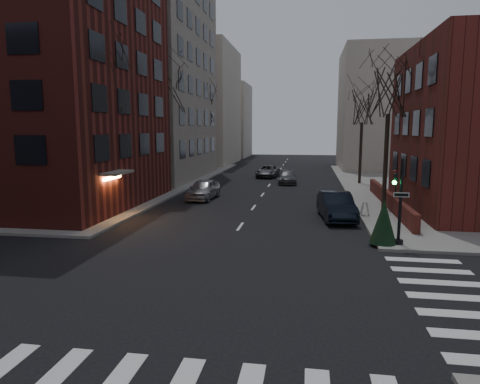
{
  "coord_description": "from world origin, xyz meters",
  "views": [
    {
      "loc": [
        3.74,
        -11.41,
        5.52
      ],
      "look_at": [
        0.01,
        11.89,
        2.0
      ],
      "focal_mm": 32.0,
      "sensor_mm": 36.0,
      "label": 1
    }
  ],
  "objects_px": {
    "tree_right_b": "(362,107)",
    "parked_sedan": "(336,206)",
    "car_lane_far": "(268,171)",
    "car_lane_gray": "(287,177)",
    "car_lane_silver": "(203,189)",
    "streetlamp_near": "(160,144)",
    "tree_right_a": "(389,89)",
    "streetlamp_far": "(214,139)",
    "sandwich_board": "(365,209)",
    "evergreen_shrub": "(384,222)",
    "tree_left_a": "(105,80)",
    "tree_left_c": "(205,108)",
    "tree_left_b": "(167,90)",
    "traffic_signal": "(399,207)"
  },
  "relations": [
    {
      "from": "traffic_signal",
      "to": "car_lane_gray",
      "type": "bearing_deg",
      "value": 105.39
    },
    {
      "from": "car_lane_silver",
      "to": "car_lane_far",
      "type": "bearing_deg",
      "value": 81.01
    },
    {
      "from": "tree_left_b",
      "to": "tree_right_a",
      "type": "bearing_deg",
      "value": -24.44
    },
    {
      "from": "car_lane_gray",
      "to": "car_lane_far",
      "type": "height_order",
      "value": "car_lane_far"
    },
    {
      "from": "car_lane_silver",
      "to": "tree_right_b",
      "type": "bearing_deg",
      "value": 43.4
    },
    {
      "from": "tree_right_b",
      "to": "parked_sedan",
      "type": "relative_size",
      "value": 1.83
    },
    {
      "from": "streetlamp_near",
      "to": "tree_right_a",
      "type": "bearing_deg",
      "value": -13.24
    },
    {
      "from": "tree_right_a",
      "to": "parked_sedan",
      "type": "distance_m",
      "value": 8.53
    },
    {
      "from": "tree_left_c",
      "to": "tree_right_b",
      "type": "xyz_separation_m",
      "value": [
        17.6,
        -8.0,
        -0.44
      ]
    },
    {
      "from": "streetlamp_near",
      "to": "streetlamp_far",
      "type": "xyz_separation_m",
      "value": [
        0.0,
        20.0,
        0.0
      ]
    },
    {
      "from": "tree_right_b",
      "to": "car_lane_gray",
      "type": "height_order",
      "value": "tree_right_b"
    },
    {
      "from": "traffic_signal",
      "to": "evergreen_shrub",
      "type": "xyz_separation_m",
      "value": [
        -0.64,
        0.02,
        -0.72
      ]
    },
    {
      "from": "car_lane_far",
      "to": "car_lane_gray",
      "type": "bearing_deg",
      "value": -61.69
    },
    {
      "from": "parked_sedan",
      "to": "tree_left_a",
      "type": "bearing_deg",
      "value": 176.37
    },
    {
      "from": "car_lane_gray",
      "to": "sandwich_board",
      "type": "height_order",
      "value": "car_lane_gray"
    },
    {
      "from": "traffic_signal",
      "to": "tree_left_b",
      "type": "bearing_deg",
      "value": 134.54
    },
    {
      "from": "tree_left_c",
      "to": "streetlamp_far",
      "type": "height_order",
      "value": "tree_left_c"
    },
    {
      "from": "tree_right_a",
      "to": "car_lane_silver",
      "type": "xyz_separation_m",
      "value": [
        -13.17,
        2.96,
        -7.24
      ]
    },
    {
      "from": "car_lane_gray",
      "to": "car_lane_silver",
      "type": "bearing_deg",
      "value": -122.76
    },
    {
      "from": "sandwich_board",
      "to": "evergreen_shrub",
      "type": "bearing_deg",
      "value": -92.53
    },
    {
      "from": "streetlamp_near",
      "to": "evergreen_shrub",
      "type": "relative_size",
      "value": 3.03
    },
    {
      "from": "tree_left_b",
      "to": "tree_left_c",
      "type": "xyz_separation_m",
      "value": [
        0.0,
        14.0,
        -0.88
      ]
    },
    {
      "from": "parked_sedan",
      "to": "tree_right_a",
      "type": "bearing_deg",
      "value": 36.8
    },
    {
      "from": "tree_left_b",
      "to": "streetlamp_near",
      "type": "xyz_separation_m",
      "value": [
        0.6,
        -4.0,
        -4.68
      ]
    },
    {
      "from": "evergreen_shrub",
      "to": "car_lane_silver",
      "type": "bearing_deg",
      "value": 134.31
    },
    {
      "from": "tree_left_b",
      "to": "tree_right_a",
      "type": "xyz_separation_m",
      "value": [
        17.6,
        -8.0,
        -0.88
      ]
    },
    {
      "from": "tree_left_c",
      "to": "sandwich_board",
      "type": "xyz_separation_m",
      "value": [
        16.1,
        -24.34,
        -7.46
      ]
    },
    {
      "from": "car_lane_gray",
      "to": "car_lane_far",
      "type": "distance_m",
      "value": 5.96
    },
    {
      "from": "tree_left_b",
      "to": "tree_left_c",
      "type": "distance_m",
      "value": 14.03
    },
    {
      "from": "car_lane_silver",
      "to": "car_lane_far",
      "type": "relative_size",
      "value": 0.95
    },
    {
      "from": "tree_left_b",
      "to": "streetlamp_near",
      "type": "distance_m",
      "value": 6.18
    },
    {
      "from": "traffic_signal",
      "to": "car_lane_silver",
      "type": "bearing_deg",
      "value": 135.79
    },
    {
      "from": "tree_left_c",
      "to": "streetlamp_near",
      "type": "relative_size",
      "value": 1.55
    },
    {
      "from": "tree_left_b",
      "to": "streetlamp_near",
      "type": "height_order",
      "value": "tree_left_b"
    },
    {
      "from": "tree_left_b",
      "to": "parked_sedan",
      "type": "distance_m",
      "value": 19.86
    },
    {
      "from": "streetlamp_near",
      "to": "sandwich_board",
      "type": "distance_m",
      "value": 17.14
    },
    {
      "from": "tree_left_b",
      "to": "tree_right_a",
      "type": "distance_m",
      "value": 19.35
    },
    {
      "from": "streetlamp_near",
      "to": "car_lane_silver",
      "type": "height_order",
      "value": "streetlamp_near"
    },
    {
      "from": "tree_right_b",
      "to": "car_lane_far",
      "type": "bearing_deg",
      "value": 152.05
    },
    {
      "from": "streetlamp_far",
      "to": "car_lane_silver",
      "type": "bearing_deg",
      "value": -79.67
    },
    {
      "from": "tree_left_c",
      "to": "streetlamp_far",
      "type": "xyz_separation_m",
      "value": [
        0.6,
        2.0,
        -3.79
      ]
    },
    {
      "from": "tree_left_c",
      "to": "car_lane_far",
      "type": "xyz_separation_m",
      "value": [
        7.99,
        -2.9,
        -7.35
      ]
    },
    {
      "from": "parked_sedan",
      "to": "car_lane_silver",
      "type": "distance_m",
      "value": 11.61
    },
    {
      "from": "tree_left_c",
      "to": "tree_right_a",
      "type": "distance_m",
      "value": 28.17
    },
    {
      "from": "tree_right_a",
      "to": "car_lane_far",
      "type": "bearing_deg",
      "value": 116.71
    },
    {
      "from": "streetlamp_far",
      "to": "sandwich_board",
      "type": "bearing_deg",
      "value": -59.53
    },
    {
      "from": "tree_right_a",
      "to": "tree_right_b",
      "type": "distance_m",
      "value": 14.01
    },
    {
      "from": "traffic_signal",
      "to": "tree_left_c",
      "type": "xyz_separation_m",
      "value": [
        -16.74,
        31.01,
        6.12
      ]
    },
    {
      "from": "tree_right_a",
      "to": "car_lane_gray",
      "type": "height_order",
      "value": "tree_right_a"
    },
    {
      "from": "streetlamp_near",
      "to": "car_lane_gray",
      "type": "xyz_separation_m",
      "value": [
        9.89,
        9.69,
        -3.59
      ]
    }
  ]
}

